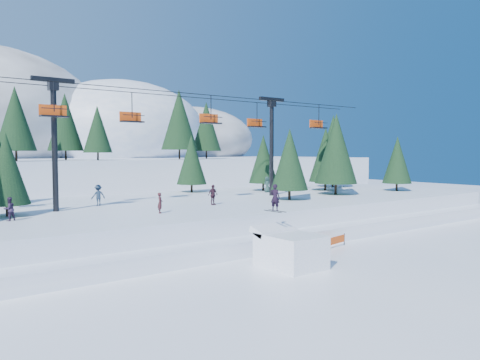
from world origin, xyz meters
TOP-DOWN VIEW (x-y plane):
  - ground at (0.00, 0.00)m, footprint 160.00×160.00m
  - mid_shelf at (0.00, 18.00)m, footprint 70.00×22.00m
  - berm at (0.00, 8.00)m, footprint 70.00×6.00m
  - jump_kicker at (0.41, 1.64)m, footprint 3.03×4.30m
  - chairlift at (1.80, 18.05)m, footprint 46.00×3.21m
  - conifer_stand at (1.41, 18.64)m, footprint 60.77×16.78m
  - distant_skiers at (-0.34, 17.55)m, footprint 29.00×9.73m
  - banner_near at (7.02, 3.83)m, footprint 2.81×0.59m
  - banner_far at (11.71, 5.55)m, footprint 2.80×0.62m

SIDE VIEW (x-z plane):
  - ground at x=0.00m, z-range 0.00..0.00m
  - banner_near at x=7.02m, z-range 0.09..0.99m
  - banner_far at x=11.71m, z-range 0.09..0.99m
  - berm at x=0.00m, z-range 0.00..1.10m
  - jump_kicker at x=0.41m, z-range -1.38..3.68m
  - mid_shelf at x=0.00m, z-range 0.00..2.50m
  - distant_skiers at x=-0.34m, z-range 2.47..4.28m
  - conifer_stand at x=1.41m, z-range 2.35..11.79m
  - chairlift at x=1.80m, z-range 4.18..14.46m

